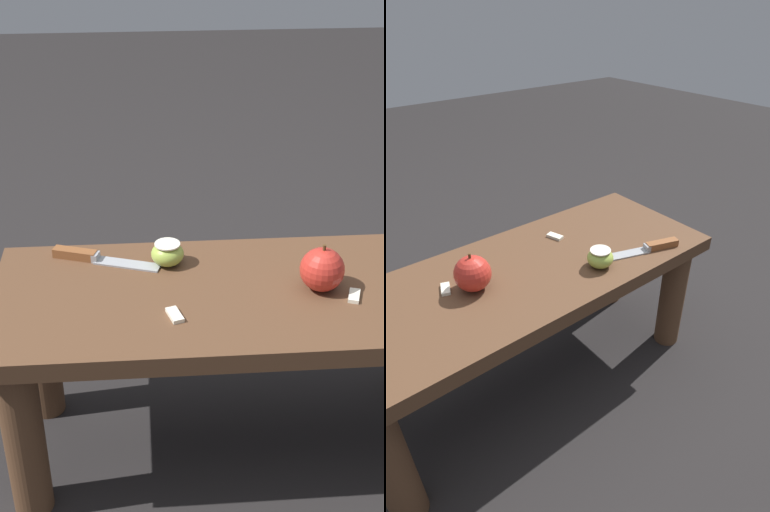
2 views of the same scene
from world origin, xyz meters
TOP-DOWN VIEW (x-y plane):
  - ground_plane at (0.00, 0.00)m, footprint 8.00×8.00m
  - wooden_bench at (0.00, 0.00)m, footprint 1.00×0.41m
  - knife at (-0.31, 0.14)m, footprint 0.23×0.10m
  - apple_whole at (0.14, -0.01)m, footprint 0.09×0.09m
  - apple_cut at (-0.15, 0.11)m, footprint 0.07×0.07m
  - apple_slice_near_knife at (-0.15, -0.08)m, footprint 0.03×0.05m
  - apple_slice_center at (0.20, -0.04)m, footprint 0.03×0.05m

SIDE VIEW (x-z plane):
  - ground_plane at x=0.00m, z-range 0.00..0.00m
  - wooden_bench at x=0.00m, z-range 0.11..0.52m
  - apple_slice_near_knife at x=-0.15m, z-range 0.41..0.42m
  - apple_slice_center at x=0.20m, z-range 0.41..0.42m
  - knife at x=-0.31m, z-range 0.41..0.43m
  - apple_cut at x=-0.15m, z-range 0.41..0.46m
  - apple_whole at x=0.14m, z-range 0.40..0.50m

